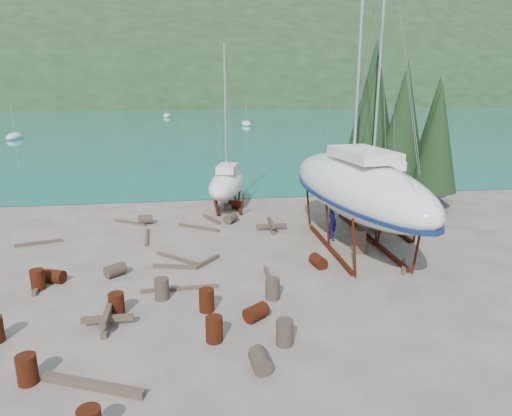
{
  "coord_description": "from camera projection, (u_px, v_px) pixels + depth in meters",
  "views": [
    {
      "loc": [
        -2.36,
        -18.34,
        8.31
      ],
      "look_at": [
        0.78,
        3.0,
        2.51
      ],
      "focal_mm": 32.0,
      "sensor_mm": 36.0,
      "label": 1
    }
  ],
  "objects": [
    {
      "name": "ground",
      "position": [
        248.0,
        281.0,
        20.02
      ],
      "size": [
        600.0,
        600.0,
        0.0
      ],
      "primitive_type": "plane",
      "color": "#584E46",
      "rests_on": "ground"
    },
    {
      "name": "bay_water",
      "position": [
        191.0,
        98.0,
        320.96
      ],
      "size": [
        700.0,
        700.0,
        0.0
      ],
      "primitive_type": "plane",
      "color": "#177776",
      "rests_on": "ground"
    },
    {
      "name": "far_hill",
      "position": [
        190.0,
        98.0,
        325.74
      ],
      "size": [
        800.0,
        360.0,
        110.0
      ],
      "primitive_type": "ellipsoid",
      "color": "#1E2F17",
      "rests_on": "ground"
    },
    {
      "name": "far_house_left",
      "position": [
        49.0,
        99.0,
        192.35
      ],
      "size": [
        6.6,
        5.6,
        5.6
      ],
      "color": "beige",
      "rests_on": "ground"
    },
    {
      "name": "far_house_center",
      "position": [
        146.0,
        98.0,
        197.97
      ],
      "size": [
        6.6,
        5.6,
        5.6
      ],
      "color": "beige",
      "rests_on": "ground"
    },
    {
      "name": "far_house_right",
      "position": [
        260.0,
        98.0,
        205.0
      ],
      "size": [
        6.6,
        5.6,
        5.6
      ],
      "color": "beige",
      "rests_on": "ground"
    },
    {
      "name": "cypress_near_right",
      "position": [
        403.0,
        123.0,
        31.73
      ],
      "size": [
        3.6,
        3.6,
        10.0
      ],
      "color": "black",
      "rests_on": "ground"
    },
    {
      "name": "cypress_mid_right",
      "position": [
        437.0,
        138.0,
        30.26
      ],
      "size": [
        3.06,
        3.06,
        8.5
      ],
      "color": "black",
      "rests_on": "ground"
    },
    {
      "name": "cypress_back_left",
      "position": [
        373.0,
        109.0,
        33.21
      ],
      "size": [
        4.14,
        4.14,
        11.5
      ],
      "color": "black",
      "rests_on": "ground"
    },
    {
      "name": "cypress_far_right",
      "position": [
        435.0,
        130.0,
        33.26
      ],
      "size": [
        3.24,
        3.24,
        9.0
      ],
      "color": "black",
      "rests_on": "ground"
    },
    {
      "name": "moored_boat_left",
      "position": [
        14.0,
        137.0,
        73.02
      ],
      "size": [
        2.0,
        5.0,
        6.05
      ],
      "color": "silver",
      "rests_on": "ground"
    },
    {
      "name": "moored_boat_mid",
      "position": [
        246.0,
        124.0,
        97.75
      ],
      "size": [
        2.0,
        5.0,
        6.05
      ],
      "color": "silver",
      "rests_on": "ground"
    },
    {
      "name": "moored_boat_far",
      "position": [
        167.0,
        116.0,
        123.88
      ],
      "size": [
        2.0,
        5.0,
        6.05
      ],
      "color": "silver",
      "rests_on": "ground"
    },
    {
      "name": "large_sailboat_near",
      "position": [
        357.0,
        186.0,
        23.31
      ],
      "size": [
        5.4,
        13.51,
        20.68
      ],
      "rotation": [
        0.0,
        0.0,
        0.12
      ],
      "color": "silver",
      "rests_on": "ground"
    },
    {
      "name": "large_sailboat_far",
      "position": [
        375.0,
        185.0,
        26.68
      ],
      "size": [
        3.15,
        10.39,
        16.37
      ],
      "rotation": [
        0.0,
        0.0,
        -0.01
      ],
      "color": "silver",
      "rests_on": "ground"
    },
    {
      "name": "small_sailboat_shore",
      "position": [
        227.0,
        183.0,
        31.4
      ],
      "size": [
        3.85,
        7.17,
        10.95
      ],
      "rotation": [
        0.0,
        0.0,
        -0.26
      ],
      "color": "silver",
      "rests_on": "ground"
    },
    {
      "name": "worker",
      "position": [
        332.0,
        223.0,
        25.16
      ],
      "size": [
        0.6,
        0.79,
        1.96
      ],
      "primitive_type": "imported",
      "rotation": [
        0.0,
        0.0,
        1.77
      ],
      "color": "#181457",
      "rests_on": "ground"
    },
    {
      "name": "drum_1",
      "position": [
        260.0,
        360.0,
        13.75
      ],
      "size": [
        0.65,
        0.92,
        0.58
      ],
      "primitive_type": "cylinder",
      "rotation": [
        1.57,
        0.0,
        3.22
      ],
      "color": "#2D2823",
      "rests_on": "ground"
    },
    {
      "name": "drum_2",
      "position": [
        54.0,
        276.0,
        19.84
      ],
      "size": [
        1.04,
        0.88,
        0.58
      ],
      "primitive_type": "cylinder",
      "rotation": [
        1.57,
        0.0,
        1.17
      ],
      "color": "#55180E",
      "rests_on": "ground"
    },
    {
      "name": "drum_4",
      "position": [
        235.0,
        205.0,
        31.75
      ],
      "size": [
        1.05,
        0.92,
        0.58
      ],
      "primitive_type": "cylinder",
      "rotation": [
        1.57,
        0.0,
        1.1
      ],
      "color": "#55180E",
      "rests_on": "ground"
    },
    {
      "name": "drum_5",
      "position": [
        285.0,
        332.0,
        15.03
      ],
      "size": [
        0.58,
        0.58,
        0.88
      ],
      "primitive_type": "cylinder",
      "color": "#2D2823",
      "rests_on": "ground"
    },
    {
      "name": "drum_6",
      "position": [
        318.0,
        261.0,
        21.54
      ],
      "size": [
        0.75,
        0.98,
        0.58
      ],
      "primitive_type": "cylinder",
      "rotation": [
        1.57,
        0.0,
        0.2
      ],
      "color": "#55180E",
      "rests_on": "ground"
    },
    {
      "name": "drum_7",
      "position": [
        214.0,
        329.0,
        15.23
      ],
      "size": [
        0.58,
        0.58,
        0.88
      ],
      "primitive_type": "cylinder",
      "color": "#55180E",
      "rests_on": "ground"
    },
    {
      "name": "drum_8",
      "position": [
        38.0,
        279.0,
        19.14
      ],
      "size": [
        0.58,
        0.58,
        0.88
      ],
      "primitive_type": "cylinder",
      "color": "#55180E",
      "rests_on": "ground"
    },
    {
      "name": "drum_9",
      "position": [
        145.0,
        220.0,
        28.23
      ],
      "size": [
        0.94,
        0.68,
        0.58
      ],
      "primitive_type": "cylinder",
      "rotation": [
        1.57,
        0.0,
        1.69
      ],
      "color": "#2D2823",
      "rests_on": "ground"
    },
    {
      "name": "drum_10",
      "position": [
        207.0,
        300.0,
        17.29
      ],
      "size": [
        0.58,
        0.58,
        0.88
      ],
      "primitive_type": "cylinder",
      "color": "#55180E",
      "rests_on": "ground"
    },
    {
      "name": "drum_11",
      "position": [
        231.0,
        218.0,
        28.49
      ],
      "size": [
        0.98,
        1.05,
        0.58
      ],
      "primitive_type": "cylinder",
      "rotation": [
        1.57,
        0.0,
        2.52
      ],
      "color": "#2D2823",
      "rests_on": "ground"
    },
    {
      "name": "drum_12",
      "position": [
        256.0,
        312.0,
        16.68
      ],
      "size": [
        1.05,
        0.99,
        0.58
      ],
      "primitive_type": "cylinder",
      "rotation": [
        1.57,
        0.0,
        2.22
      ],
      "color": "#55180E",
      "rests_on": "ground"
    },
    {
      "name": "drum_13",
      "position": [
        27.0,
        369.0,
        13.08
      ],
      "size": [
        0.58,
        0.58,
        0.88
      ],
      "primitive_type": "cylinder",
      "color": "#55180E",
      "rests_on": "ground"
    },
    {
      "name": "drum_14",
      "position": [
        117.0,
        304.0,
        16.97
      ],
      "size": [
        0.58,
        0.58,
        0.88
      ],
      "primitive_type": "cylinder",
      "color": "#55180E",
      "rests_on": "ground"
    },
    {
      "name": "drum_15",
      "position": [
        115.0,
        270.0,
        20.5
      ],
      "size": [
        1.05,
        1.0,
        0.58
      ],
      "primitive_type": "cylinder",
      "rotation": [
        1.57,
        0.0,
        2.25
      ],
      "color": "#2D2823",
      "rests_on": "ground"
    },
    {
      "name": "drum_16",
      "position": [
        162.0,
        289.0,
        18.26
      ],
      "size": [
        0.58,
        0.58,
        0.88
      ],
      "primitive_type": "cylinder",
      "color": "#2D2823",
      "rests_on": "ground"
    },
    {
      "name": "drum_17",
      "position": [
        273.0,
        289.0,
        18.28
      ],
      "size": [
        0.58,
        0.58,
        0.88
      ],
      "primitive_type": "cylinder",
      "color": "#2D2823",
      "rests_on": "ground"
    },
    {
      "name": "timber_0",
      "position": [
        130.0,
        223.0,
        28.36
      ],
      "size": [
        2.05,
        1.51,
        0.14
      ],
      "primitive_type": "cube",
      "rotation": [
        0.0,
        0.0,
        0.95
      ],
      "color": "brown",
      "rests_on": "ground"
    },
    {
      "name": "timber_1",
      "position": [
        404.0,
        267.0,
        21.4
      ],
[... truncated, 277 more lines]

